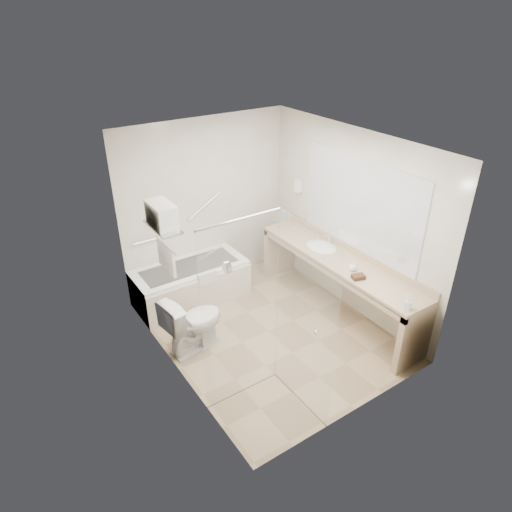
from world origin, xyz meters
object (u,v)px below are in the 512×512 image
bathtub (191,283)px  amenity_basket (358,277)px  vanity_counter (338,272)px  toilet (193,323)px  water_bottle_left (314,239)px

bathtub → amenity_basket: amenity_basket is taller
bathtub → vanity_counter: bearing=-42.4°
bathtub → vanity_counter: size_ratio=0.59×
vanity_counter → toilet: (-1.97, 0.41, -0.26)m
toilet → amenity_basket: (1.82, -0.91, 0.50)m
bathtub → water_bottle_left: (1.52, -0.87, 0.65)m
bathtub → toilet: size_ratio=2.08×
bathtub → amenity_basket: bearing=-54.0°
vanity_counter → amenity_basket: 0.57m
amenity_basket → vanity_counter: bearing=72.7°
water_bottle_left → toilet: bearing=-177.0°
toilet → amenity_basket: 2.09m
bathtub → vanity_counter: (1.52, -1.39, 0.36)m
amenity_basket → toilet: bearing=153.5°
toilet → amenity_basket: size_ratio=4.93×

